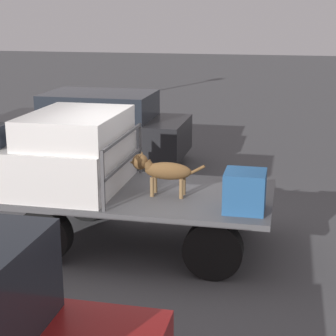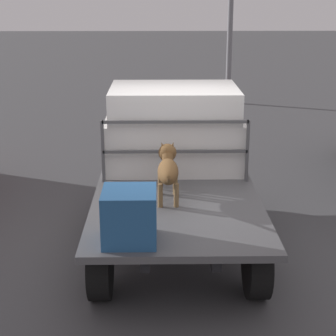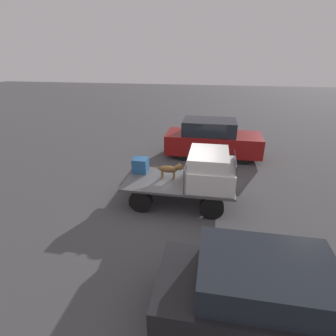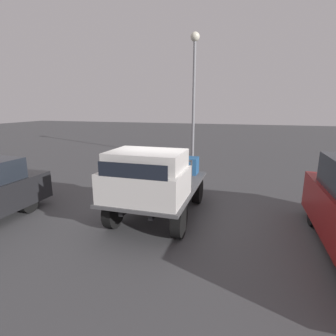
# 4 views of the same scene
# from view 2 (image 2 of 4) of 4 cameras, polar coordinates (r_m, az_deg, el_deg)

# --- Properties ---
(ground_plane) EXTENTS (80.00, 80.00, 0.00)m
(ground_plane) POSITION_cam_2_polar(r_m,az_deg,el_deg) (7.58, 0.77, -8.19)
(ground_plane) COLOR #474749
(flatbed_truck) EXTENTS (3.87, 2.06, 0.86)m
(flatbed_truck) POSITION_cam_2_polar(r_m,az_deg,el_deg) (7.33, 0.79, -3.83)
(flatbed_truck) COLOR black
(flatbed_truck) RESTS_ON ground
(truck_cab) EXTENTS (1.55, 1.94, 1.15)m
(truck_cab) POSITION_cam_2_polar(r_m,az_deg,el_deg) (8.12, 0.59, 4.12)
(truck_cab) COLOR silver
(truck_cab) RESTS_ON flatbed_truck
(truck_headboard) EXTENTS (0.04, 1.94, 0.84)m
(truck_headboard) POSITION_cam_2_polar(r_m,az_deg,el_deg) (7.34, 0.75, 2.73)
(truck_headboard) COLOR #4C4C4F
(truck_headboard) RESTS_ON flatbed_truck
(dog) EXTENTS (1.12, 0.25, 0.63)m
(dog) POSITION_cam_2_polar(r_m,az_deg,el_deg) (6.82, -0.01, 0.02)
(dog) COLOR brown
(dog) RESTS_ON flatbed_truck
(cargo_crate) EXTENTS (0.54, 0.54, 0.54)m
(cargo_crate) POSITION_cam_2_polar(r_m,az_deg,el_deg) (5.69, -3.93, -4.89)
(cargo_crate) COLOR #235184
(cargo_crate) RESTS_ON flatbed_truck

